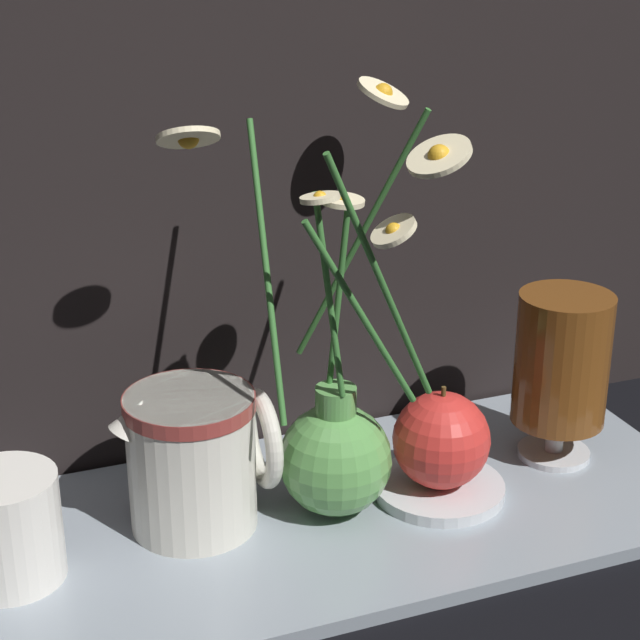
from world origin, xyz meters
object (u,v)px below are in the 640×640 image
at_px(ceramic_pitcher, 195,454).
at_px(orange_fruit, 441,440).
at_px(yellow_mug, 5,531).
at_px(tea_glass, 562,363).
at_px(vase_with_flowers, 335,436).

relative_size(ceramic_pitcher, orange_fruit, 1.42).
relative_size(yellow_mug, orange_fruit, 1.00).
distance_m(yellow_mug, tea_glass, 0.48).
height_order(yellow_mug, tea_glass, tea_glass).
height_order(vase_with_flowers, tea_glass, vase_with_flowers).
height_order(vase_with_flowers, ceramic_pitcher, vase_with_flowers).
bearing_deg(yellow_mug, ceramic_pitcher, 9.30).
height_order(tea_glass, orange_fruit, tea_glass).
xyz_separation_m(vase_with_flowers, tea_glass, (0.22, 0.01, 0.02)).
distance_m(ceramic_pitcher, tea_glass, 0.33).
relative_size(yellow_mug, tea_glass, 0.58).
bearing_deg(orange_fruit, yellow_mug, 179.13).
bearing_deg(tea_glass, orange_fruit, -170.65).
distance_m(vase_with_flowers, yellow_mug, 0.26).
bearing_deg(ceramic_pitcher, yellow_mug, -170.70).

